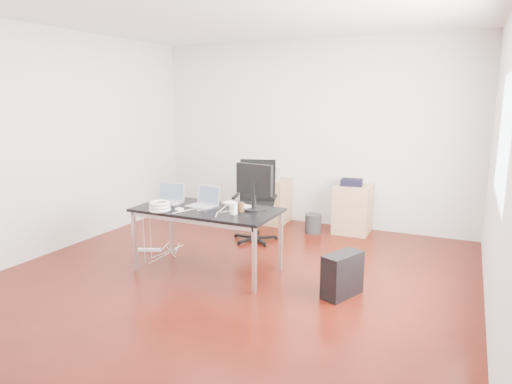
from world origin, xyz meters
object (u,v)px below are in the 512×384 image
at_px(office_chair, 256,197).
at_px(filing_cabinet_right, 353,209).
at_px(pc_tower, 342,275).
at_px(filing_cabinet_left, 271,201).
at_px(desk, 207,213).

height_order(office_chair, filing_cabinet_right, office_chair).
relative_size(office_chair, pc_tower, 2.40).
relative_size(office_chair, filing_cabinet_left, 1.54).
bearing_deg(pc_tower, filing_cabinet_left, 150.25).
xyz_separation_m(filing_cabinet_right, pc_tower, (0.43, -2.23, -0.13)).
distance_m(filing_cabinet_right, pc_tower, 2.28).
xyz_separation_m(desk, filing_cabinet_right, (1.13, 2.21, -0.33)).
height_order(office_chair, filing_cabinet_left, office_chair).
bearing_deg(office_chair, pc_tower, -56.30).
relative_size(filing_cabinet_left, pc_tower, 1.56).
bearing_deg(desk, pc_tower, -0.80).
distance_m(desk, filing_cabinet_right, 2.51).
height_order(desk, pc_tower, desk).
bearing_deg(filing_cabinet_right, filing_cabinet_left, 180.00).
distance_m(office_chair, filing_cabinet_right, 1.48).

